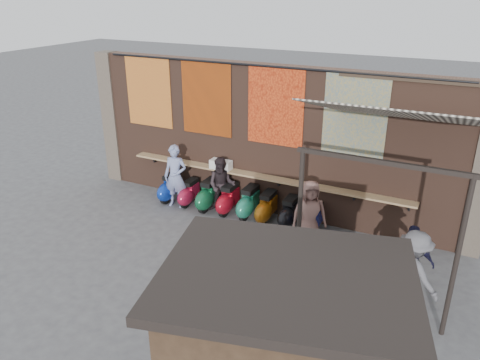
{
  "coord_description": "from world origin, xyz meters",
  "views": [
    {
      "loc": [
        4.62,
        -8.23,
        5.84
      ],
      "look_at": [
        -0.06,
        1.2,
        1.41
      ],
      "focal_mm": 35.0,
      "sensor_mm": 36.0,
      "label": 1
    }
  ],
  "objects": [
    {
      "name": "scooter_stool_2",
      "position": [
        -1.41,
        1.96,
        0.42
      ],
      "size": [
        0.4,
        0.89,
        0.85
      ],
      "primitive_type": null,
      "color": "#10522F",
      "rests_on": "ground"
    },
    {
      "name": "eating_counter",
      "position": [
        0.0,
        2.33,
        1.1
      ],
      "size": [
        8.0,
        0.32,
        0.05
      ],
      "primitive_type": "cube",
      "color": "#9E7A51",
      "rests_on": "brick_wall"
    },
    {
      "name": "scooter_stool_0",
      "position": [
        -2.69,
        1.96,
        0.4
      ],
      "size": [
        0.37,
        0.83,
        0.79
      ],
      "primitive_type": null,
      "color": "navy",
      "rests_on": "ground"
    },
    {
      "name": "scooter_stool_5",
      "position": [
        0.34,
        1.99,
        0.4
      ],
      "size": [
        0.38,
        0.85,
        0.81
      ],
      "primitive_type": null,
      "color": "#904C0D",
      "rests_on": "ground"
    },
    {
      "name": "stall_shelf",
      "position": [
        2.91,
        -3.11,
        1.0
      ],
      "size": [
        2.07,
        0.59,
        0.06
      ],
      "primitive_type": "cube",
      "rotation": [
        0.0,
        0.0,
        0.24
      ],
      "color": "#473321",
      "rests_on": "market_stall"
    },
    {
      "name": "scooter_stool_7",
      "position": [
        1.64,
        2.02,
        0.35
      ],
      "size": [
        0.33,
        0.74,
        0.71
      ],
      "primitive_type": null,
      "color": "navy",
      "rests_on": "ground"
    },
    {
      "name": "shopper_tan",
      "position": [
        1.72,
        1.3,
        0.84
      ],
      "size": [
        0.97,
        0.86,
        1.67
      ],
      "primitive_type": "imported",
      "rotation": [
        0.0,
        0.0,
        0.51
      ],
      "color": "brown",
      "rests_on": "ground"
    },
    {
      "name": "stall_sign",
      "position": [
        2.91,
        -3.11,
        2.0
      ],
      "size": [
        1.18,
        0.32,
        0.5
      ],
      "primitive_type": "cube",
      "rotation": [
        0.0,
        0.0,
        0.24
      ],
      "color": "gold",
      "rests_on": "market_stall"
    },
    {
      "name": "tapestry_orange",
      "position": [
        0.3,
        2.48,
        3.0
      ],
      "size": [
        1.5,
        0.02,
        2.0
      ],
      "primitive_type": "cube",
      "color": "#D74C1A",
      "rests_on": "brick_wall"
    },
    {
      "name": "awning_ledger",
      "position": [
        3.5,
        2.49,
        3.95
      ],
      "size": [
        3.3,
        0.08,
        0.12
      ],
      "primitive_type": "cube",
      "color": "#33261C",
      "rests_on": "brick_wall"
    },
    {
      "name": "diner_right",
      "position": [
        -1.01,
        2.0,
        0.78
      ],
      "size": [
        0.89,
        0.78,
        1.57
      ],
      "primitive_type": "imported",
      "rotation": [
        0.0,
        0.0,
        0.27
      ],
      "color": "black",
      "rests_on": "ground"
    },
    {
      "name": "tapestry_redgold",
      "position": [
        -3.6,
        2.48,
        3.0
      ],
      "size": [
        1.5,
        0.02,
        2.0
      ],
      "primitive_type": "cube",
      "color": "maroon",
      "rests_on": "brick_wall"
    },
    {
      "name": "shopper_grey",
      "position": [
        4.22,
        -0.23,
        0.87
      ],
      "size": [
        1.29,
        1.11,
        1.73
      ],
      "primitive_type": "imported",
      "rotation": [
        0.0,
        0.0,
        2.63
      ],
      "color": "#5B595F",
      "rests_on": "ground"
    },
    {
      "name": "tapestry_sun",
      "position": [
        -1.7,
        2.48,
        3.0
      ],
      "size": [
        1.5,
        0.02,
        2.0
      ],
      "primitive_type": "cube",
      "color": "#EA550D",
      "rests_on": "brick_wall"
    },
    {
      "name": "pier_left",
      "position": [
        -5.2,
        2.7,
        2.0
      ],
      "size": [
        0.5,
        0.5,
        4.0
      ],
      "primitive_type": "cube",
      "color": "#4C4238",
      "rests_on": "ground"
    },
    {
      "name": "scooter_stool_6",
      "position": [
        0.96,
        2.0,
        0.39
      ],
      "size": [
        0.37,
        0.82,
        0.78
      ],
      "primitive_type": null,
      "color": "black",
      "rests_on": "ground"
    },
    {
      "name": "awning_header",
      "position": [
        3.5,
        -0.6,
        3.08
      ],
      "size": [
        3.0,
        0.08,
        0.08
      ],
      "primitive_type": "cube",
      "color": "black",
      "rests_on": "awning_post_left"
    },
    {
      "name": "stall_roof",
      "position": [
        3.14,
        -4.07,
        2.81
      ],
      "size": [
        3.28,
        2.8,
        0.12
      ],
      "primitive_type": "cube",
      "rotation": [
        0.0,
        0.0,
        0.24
      ],
      "color": "black",
      "rests_on": "market_stall"
    },
    {
      "name": "hang_rail",
      "position": [
        0.0,
        2.47,
        3.98
      ],
      "size": [
        9.5,
        0.06,
        0.06
      ],
      "primitive_type": "cylinder",
      "rotation": [
        0.0,
        1.57,
        0.0
      ],
      "color": "black",
      "rests_on": "brick_wall"
    },
    {
      "name": "scooter_stool_1",
      "position": [
        -2.04,
        1.96,
        0.37
      ],
      "size": [
        0.35,
        0.77,
        0.73
      ],
      "primitive_type": null,
      "color": "maroon",
      "rests_on": "ground"
    },
    {
      "name": "awning_post_left",
      "position": [
        2.1,
        -0.6,
        1.55
      ],
      "size": [
        0.09,
        0.09,
        3.1
      ],
      "primitive_type": "cylinder",
      "color": "black",
      "rests_on": "ground"
    },
    {
      "name": "scooter_stool_4",
      "position": [
        -0.21,
        2.03,
        0.41
      ],
      "size": [
        0.39,
        0.87,
        0.83
      ],
      "primitive_type": null,
      "color": "#1C7156",
      "rests_on": "ground"
    },
    {
      "name": "ground",
      "position": [
        0.0,
        0.0,
        0.0
      ],
      "size": [
        70.0,
        70.0,
        0.0
      ],
      "primitive_type": "plane",
      "color": "#474749",
      "rests_on": "ground"
    },
    {
      "name": "diner_left",
      "position": [
        -2.33,
        1.73,
        0.9
      ],
      "size": [
        0.72,
        0.53,
        1.8
      ],
      "primitive_type": "imported",
      "rotation": [
        0.0,
        0.0,
        0.17
      ],
      "color": "#7E8AB7",
      "rests_on": "ground"
    },
    {
      "name": "awning_canvas",
      "position": [
        3.5,
        0.9,
        3.55
      ],
      "size": [
        3.2,
        3.28,
        0.97
      ],
      "primitive_type": "cube",
      "rotation": [
        -0.28,
        0.0,
        0.0
      ],
      "color": "beige",
      "rests_on": "brick_wall"
    },
    {
      "name": "shopper_navy",
      "position": [
        4.13,
        0.34,
        0.77
      ],
      "size": [
        0.91,
        0.39,
        1.55
      ],
      "primitive_type": "imported",
      "rotation": [
        0.0,
        0.0,
        3.13
      ],
      "color": "#171632",
      "rests_on": "ground"
    },
    {
      "name": "scooter_stool_3",
      "position": [
        -0.8,
        1.99,
        0.41
      ],
      "size": [
        0.39,
        0.86,
        0.81
      ],
      "primitive_type": null,
      "color": "maroon",
      "rests_on": "ground"
    },
    {
      "name": "awning_post_right",
      "position": [
        4.9,
        -0.6,
        1.55
      ],
      "size": [
        0.09,
        0.09,
        3.1
      ],
      "primitive_type": "cylinder",
      "color": "black",
      "rests_on": "ground"
    },
    {
      "name": "shelf_box",
      "position": [
        -1.19,
        2.3,
        1.25
      ],
      "size": [
        0.59,
        0.29,
        0.25
      ],
      "primitive_type": "cube",
      "color": "white",
      "rests_on": "eating_counter"
    },
    {
      "name": "brick_wall",
      "position": [
        0.0,
        2.7,
        2.0
      ],
      "size": [
        10.0,
        0.4,
        4.0
      ],
      "primitive_type": "cube",
      "color": "brown",
      "rests_on": "ground"
    },
    {
      "name": "tapestry_multi",
      "position": [
        2.3,
        2.48,
        3.0
      ],
      "size": [
        1.5,
        0.02,
        2.0
      ],
      "primitive_type": "cube",
      "color": "#275990",
      "rests_on": "brick_wall"
    }
  ]
}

